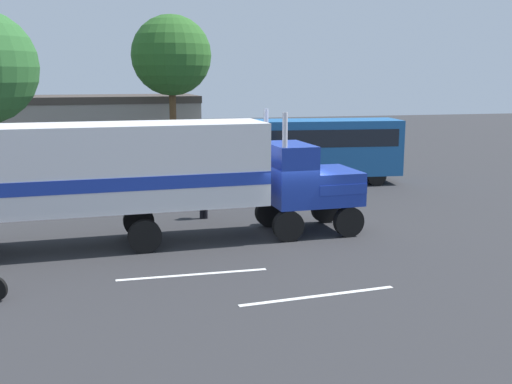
{
  "coord_description": "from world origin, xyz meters",
  "views": [
    {
      "loc": [
        -6.28,
        -20.24,
        5.73
      ],
      "look_at": [
        -1.21,
        0.38,
        1.6
      ],
      "focal_mm": 42.33,
      "sensor_mm": 36.0,
      "label": 1
    }
  ],
  "objects_px": {
    "semi_truck": "(143,171)",
    "person_bystander": "(203,197)",
    "parked_bus": "(296,145)",
    "tree_center": "(171,56)"
  },
  "relations": [
    {
      "from": "semi_truck",
      "to": "person_bystander",
      "type": "relative_size",
      "value": 8.75
    },
    {
      "from": "parked_bus",
      "to": "semi_truck",
      "type": "bearing_deg",
      "value": -130.86
    },
    {
      "from": "semi_truck",
      "to": "tree_center",
      "type": "bearing_deg",
      "value": 80.9
    },
    {
      "from": "person_bystander",
      "to": "tree_center",
      "type": "xyz_separation_m",
      "value": [
        0.53,
        15.96,
        6.04
      ]
    },
    {
      "from": "person_bystander",
      "to": "semi_truck",
      "type": "bearing_deg",
      "value": -128.42
    },
    {
      "from": "semi_truck",
      "to": "person_bystander",
      "type": "xyz_separation_m",
      "value": [
        2.54,
        3.21,
        -1.63
      ]
    },
    {
      "from": "tree_center",
      "to": "semi_truck",
      "type": "bearing_deg",
      "value": -99.1
    },
    {
      "from": "semi_truck",
      "to": "person_bystander",
      "type": "distance_m",
      "value": 4.41
    },
    {
      "from": "tree_center",
      "to": "parked_bus",
      "type": "bearing_deg",
      "value": -59.26
    },
    {
      "from": "semi_truck",
      "to": "tree_center",
      "type": "height_order",
      "value": "tree_center"
    }
  ]
}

